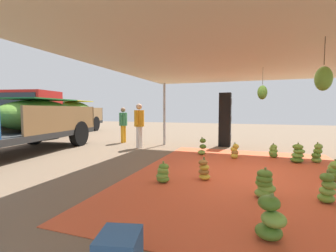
# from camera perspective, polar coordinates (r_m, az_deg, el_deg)

# --- Properties ---
(ground_plane) EXTENTS (40.00, 40.00, 0.00)m
(ground_plane) POSITION_cam_1_polar(r_m,az_deg,el_deg) (6.49, -10.01, -9.27)
(ground_plane) COLOR brown
(tarp_orange) EXTENTS (6.66, 4.84, 0.01)m
(tarp_orange) POSITION_cam_1_polar(r_m,az_deg,el_deg) (5.71, 17.91, -11.20)
(tarp_orange) COLOR #D1512D
(tarp_orange) RESTS_ON ground
(tent_canopy) EXTENTS (8.00, 7.00, 2.61)m
(tent_canopy) POSITION_cam_1_polar(r_m,az_deg,el_deg) (5.61, 19.49, 14.59)
(tent_canopy) COLOR #9EA0A5
(tent_canopy) RESTS_ON ground
(banana_bunch_0) EXTENTS (0.39, 0.36, 0.46)m
(banana_bunch_0) POSITION_cam_1_polar(r_m,az_deg,el_deg) (6.00, 35.10, -8.99)
(banana_bunch_0) COLOR #477523
(banana_bunch_0) RESTS_ON tarp_orange
(banana_bunch_1) EXTENTS (0.36, 0.36, 0.58)m
(banana_bunch_1) POSITION_cam_1_polar(r_m,az_deg,el_deg) (7.73, 32.19, -5.69)
(banana_bunch_1) COLOR #75A83D
(banana_bunch_1) RESTS_ON tarp_orange
(banana_bunch_2) EXTENTS (0.32, 0.33, 0.48)m
(banana_bunch_2) POSITION_cam_1_polar(r_m,az_deg,el_deg) (5.13, 8.64, -10.47)
(banana_bunch_2) COLOR gold
(banana_bunch_2) RESTS_ON tarp_orange
(banana_bunch_3) EXTENTS (0.36, 0.35, 0.43)m
(banana_bunch_3) POSITION_cam_1_polar(r_m,az_deg,el_deg) (4.90, -1.22, -11.33)
(banana_bunch_3) COLOR #518428
(banana_bunch_3) RESTS_ON tarp_orange
(banana_bunch_4) EXTENTS (0.33, 0.33, 0.53)m
(banana_bunch_4) POSITION_cam_1_polar(r_m,az_deg,el_deg) (4.60, 33.91, -12.45)
(banana_bunch_4) COLOR #60932D
(banana_bunch_4) RESTS_ON tarp_orange
(banana_bunch_5) EXTENTS (0.44, 0.43, 0.56)m
(banana_bunch_5) POSITION_cam_1_polar(r_m,az_deg,el_deg) (7.54, 28.71, -5.92)
(banana_bunch_5) COLOR #477523
(banana_bunch_5) RESTS_ON tarp_orange
(banana_bunch_6) EXTENTS (0.33, 0.32, 0.48)m
(banana_bunch_6) POSITION_cam_1_polar(r_m,az_deg,el_deg) (7.44, 15.72, -5.92)
(banana_bunch_6) COLOR gold
(banana_bunch_6) RESTS_ON tarp_orange
(banana_bunch_7) EXTENTS (0.33, 0.33, 0.58)m
(banana_bunch_7) POSITION_cam_1_polar(r_m,az_deg,el_deg) (7.83, 8.25, -5.07)
(banana_bunch_7) COLOR #75A83D
(banana_bunch_7) RESTS_ON tarp_orange
(banana_bunch_8) EXTENTS (0.40, 0.40, 0.53)m
(banana_bunch_8) POSITION_cam_1_polar(r_m,az_deg,el_deg) (3.11, 23.38, -19.95)
(banana_bunch_8) COLOR #477523
(banana_bunch_8) RESTS_ON tarp_orange
(banana_bunch_9) EXTENTS (0.34, 0.33, 0.44)m
(banana_bunch_9) POSITION_cam_1_polar(r_m,az_deg,el_deg) (8.00, 23.98, -5.57)
(banana_bunch_9) COLOR #518428
(banana_bunch_9) RESTS_ON tarp_orange
(banana_bunch_10) EXTENTS (0.45, 0.45, 0.51)m
(banana_bunch_10) POSITION_cam_1_polar(r_m,az_deg,el_deg) (4.40, 22.21, -12.86)
(banana_bunch_10) COLOR #6B9E38
(banana_bunch_10) RESTS_ON tarp_orange
(cargo_truck_main) EXTENTS (6.62, 3.15, 2.40)m
(cargo_truck_main) POSITION_cam_1_polar(r_m,az_deg,el_deg) (9.10, -34.50, 1.63)
(cargo_truck_main) COLOR #2D2D2D
(cargo_truck_main) RESTS_ON ground
(cargo_truck_far) EXTENTS (7.02, 3.54, 2.40)m
(cargo_truck_far) POSITION_cam_1_polar(r_m,az_deg,el_deg) (15.55, -24.63, 2.82)
(cargo_truck_far) COLOR #2D2D2D
(cargo_truck_far) RESTS_ON ground
(worker_0) EXTENTS (0.57, 0.35, 1.57)m
(worker_0) POSITION_cam_1_polar(r_m,az_deg,el_deg) (10.73, -10.70, 0.90)
(worker_0) COLOR orange
(worker_0) RESTS_ON ground
(worker_1) EXTENTS (0.62, 0.38, 1.70)m
(worker_1) POSITION_cam_1_polar(r_m,az_deg,el_deg) (9.14, -6.94, 0.91)
(worker_1) COLOR silver
(worker_1) RESTS_ON ground
(speaker_stack) EXTENTS (0.47, 0.47, 2.14)m
(speaker_stack) POSITION_cam_1_polar(r_m,az_deg,el_deg) (9.79, 13.54, 1.48)
(speaker_stack) COLOR black
(speaker_stack) RESTS_ON ground
(crate_0) EXTENTS (0.49, 0.47, 0.34)m
(crate_0) POSITION_cam_1_polar(r_m,az_deg,el_deg) (2.53, -11.69, -27.38)
(crate_0) COLOR #335B8E
(crate_0) RESTS_ON ground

